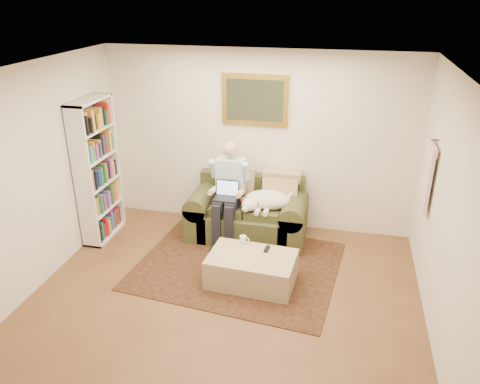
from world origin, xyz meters
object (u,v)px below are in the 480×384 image
at_px(sofa, 248,217).
at_px(ottoman, 252,269).
at_px(coffee_mug, 243,240).
at_px(sleeping_dog, 268,200).
at_px(laptop, 227,193).
at_px(bookshelf, 97,171).
at_px(seated_man, 228,194).

height_order(sofa, ottoman, sofa).
relative_size(ottoman, coffee_mug, 10.37).
bearing_deg(sleeping_dog, laptop, -166.36).
height_order(ottoman, bookshelf, bookshelf).
relative_size(seated_man, coffee_mug, 14.07).
xyz_separation_m(coffee_mug, bookshelf, (-2.18, 0.44, 0.57)).
xyz_separation_m(sofa, sleeping_dog, (0.30, -0.08, 0.35)).
bearing_deg(sleeping_dog, sofa, 164.26).
bearing_deg(sofa, bookshelf, -167.80).
bearing_deg(sofa, seated_man, -148.55).
relative_size(laptop, coffee_mug, 3.25).
height_order(sofa, bookshelf, bookshelf).
height_order(laptop, ottoman, laptop).
bearing_deg(ottoman, bookshelf, 163.06).
distance_m(ottoman, bookshelf, 2.59).
bearing_deg(laptop, sofa, 41.02).
distance_m(seated_man, coffee_mug, 0.87).
relative_size(sofa, bookshelf, 0.84).
xyz_separation_m(seated_man, laptop, (-0.00, -0.06, 0.03)).
distance_m(ottoman, coffee_mug, 0.40).
distance_m(laptop, bookshelf, 1.83).
height_order(seated_man, coffee_mug, seated_man).
xyz_separation_m(sleeping_dog, coffee_mug, (-0.17, -0.80, -0.21)).
bearing_deg(ottoman, laptop, 120.44).
height_order(sleeping_dog, bookshelf, bookshelf).
bearing_deg(bookshelf, seated_man, 9.15).
height_order(sofa, sleeping_dog, sofa).
bearing_deg(sofa, sleeping_dog, -15.74).
bearing_deg(seated_man, bookshelf, -170.85).
bearing_deg(coffee_mug, sofa, 98.45).
distance_m(sofa, bookshelf, 2.21).
xyz_separation_m(sofa, bookshelf, (-2.05, -0.44, 0.71)).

